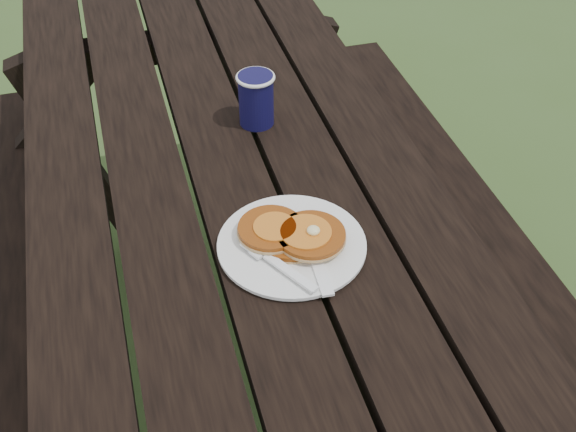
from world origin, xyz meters
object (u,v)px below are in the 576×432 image
object	(u,v)px
pancake_stack	(292,234)
coffee_cup	(256,97)
picnic_table	(236,297)
plate	(292,245)

from	to	relation	value
pancake_stack	coffee_cup	distance (m)	0.37
picnic_table	pancake_stack	world-z (taller)	pancake_stack
picnic_table	pancake_stack	size ratio (longest dim) A/B	10.39
picnic_table	plate	size ratio (longest dim) A/B	7.40
coffee_cup	pancake_stack	bearing A→B (deg)	-94.73
picnic_table	coffee_cup	size ratio (longest dim) A/B	16.25
picnic_table	coffee_cup	xyz separation A→B (m)	(0.09, 0.12, 0.44)
picnic_table	plate	bearing A→B (deg)	-77.42
plate	pancake_stack	world-z (taller)	pancake_stack
picnic_table	coffee_cup	distance (m)	0.47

